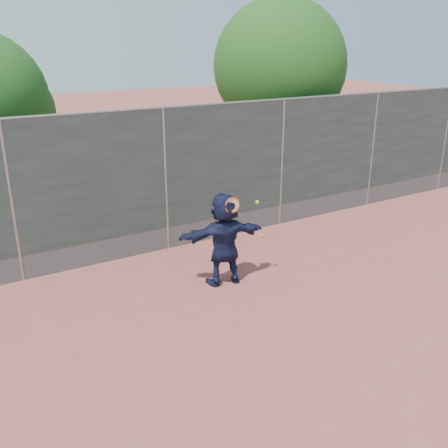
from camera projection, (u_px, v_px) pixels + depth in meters
ground at (261, 320)px, 8.02m from camera, size 80.00×80.00×0.00m
player at (224, 239)px, 9.01m from camera, size 1.67×0.78×1.73m
ball_ground at (261, 236)px, 11.44m from camera, size 0.07×0.07×0.07m
fence at (166, 177)px, 10.29m from camera, size 20.00×0.06×3.03m
swing_action at (235, 206)px, 8.66m from camera, size 0.68×0.15×0.51m
tree_right at (284, 70)px, 13.71m from camera, size 3.78×3.60×5.39m
weed_clump at (183, 241)px, 10.84m from camera, size 0.68×0.07×0.30m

